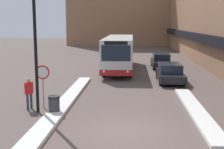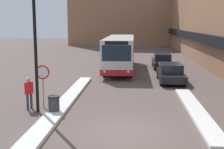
{
  "view_description": "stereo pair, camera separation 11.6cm",
  "coord_description": "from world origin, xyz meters",
  "px_view_note": "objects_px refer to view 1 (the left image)",
  "views": [
    {
      "loc": [
        0.21,
        -12.78,
        4.61
      ],
      "look_at": [
        -0.9,
        4.45,
        1.73
      ],
      "focal_mm": 50.0,
      "sensor_mm": 36.0,
      "label": 1
    },
    {
      "loc": [
        0.33,
        -12.77,
        4.61
      ],
      "look_at": [
        -0.9,
        4.45,
        1.73
      ],
      "focal_mm": 50.0,
      "sensor_mm": 36.0,
      "label": 2
    }
  ],
  "objects_px": {
    "city_bus": "(119,52)",
    "street_lamp": "(40,28)",
    "pedestrian": "(29,91)",
    "trash_bin": "(54,105)",
    "parked_car_front": "(170,73)",
    "parked_car_middle": "(161,61)",
    "stop_sign": "(43,77)"
  },
  "relations": [
    {
      "from": "city_bus",
      "to": "street_lamp",
      "type": "distance_m",
      "value": 15.53
    },
    {
      "from": "parked_car_middle",
      "to": "street_lamp",
      "type": "xyz_separation_m",
      "value": [
        -7.59,
        -16.66,
        3.58
      ]
    },
    {
      "from": "parked_car_middle",
      "to": "city_bus",
      "type": "bearing_deg",
      "value": -158.1
    },
    {
      "from": "parked_car_front",
      "to": "street_lamp",
      "type": "bearing_deg",
      "value": -130.28
    },
    {
      "from": "stop_sign",
      "to": "city_bus",
      "type": "bearing_deg",
      "value": 75.93
    },
    {
      "from": "stop_sign",
      "to": "pedestrian",
      "type": "xyz_separation_m",
      "value": [
        -0.67,
        -0.35,
        -0.67
      ]
    },
    {
      "from": "parked_car_front",
      "to": "trash_bin",
      "type": "distance_m",
      "value": 11.57
    },
    {
      "from": "city_bus",
      "to": "parked_car_middle",
      "type": "xyz_separation_m",
      "value": [
        4.25,
        1.71,
        -1.02
      ]
    },
    {
      "from": "city_bus",
      "to": "parked_car_middle",
      "type": "height_order",
      "value": "city_bus"
    },
    {
      "from": "pedestrian",
      "to": "trash_bin",
      "type": "xyz_separation_m",
      "value": [
        1.55,
        -0.81,
        -0.56
      ]
    },
    {
      "from": "parked_car_front",
      "to": "street_lamp",
      "type": "height_order",
      "value": "street_lamp"
    },
    {
      "from": "parked_car_front",
      "to": "street_lamp",
      "type": "relative_size",
      "value": 0.68
    },
    {
      "from": "city_bus",
      "to": "trash_bin",
      "type": "distance_m",
      "value": 15.56
    },
    {
      "from": "parked_car_front",
      "to": "parked_car_middle",
      "type": "xyz_separation_m",
      "value": [
        -0.0,
        7.7,
        0.01
      ]
    },
    {
      "from": "stop_sign",
      "to": "street_lamp",
      "type": "xyz_separation_m",
      "value": [
        0.2,
        -0.83,
        2.61
      ]
    },
    {
      "from": "city_bus",
      "to": "pedestrian",
      "type": "relative_size",
      "value": 7.31
    },
    {
      "from": "street_lamp",
      "to": "pedestrian",
      "type": "distance_m",
      "value": 3.43
    },
    {
      "from": "street_lamp",
      "to": "parked_car_front",
      "type": "bearing_deg",
      "value": 49.72
    },
    {
      "from": "parked_car_middle",
      "to": "trash_bin",
      "type": "relative_size",
      "value": 4.99
    },
    {
      "from": "stop_sign",
      "to": "street_lamp",
      "type": "height_order",
      "value": "street_lamp"
    },
    {
      "from": "trash_bin",
      "to": "street_lamp",
      "type": "bearing_deg",
      "value": 154.41
    },
    {
      "from": "parked_car_middle",
      "to": "street_lamp",
      "type": "height_order",
      "value": "street_lamp"
    },
    {
      "from": "parked_car_middle",
      "to": "pedestrian",
      "type": "bearing_deg",
      "value": -117.6
    },
    {
      "from": "stop_sign",
      "to": "trash_bin",
      "type": "bearing_deg",
      "value": -52.85
    },
    {
      "from": "parked_car_front",
      "to": "pedestrian",
      "type": "relative_size",
      "value": 2.79
    },
    {
      "from": "parked_car_front",
      "to": "stop_sign",
      "type": "bearing_deg",
      "value": -133.77
    },
    {
      "from": "parked_car_front",
      "to": "trash_bin",
      "type": "bearing_deg",
      "value": -126.67
    },
    {
      "from": "parked_car_front",
      "to": "pedestrian",
      "type": "xyz_separation_m",
      "value": [
        -8.45,
        -8.47,
        0.31
      ]
    },
    {
      "from": "city_bus",
      "to": "street_lamp",
      "type": "height_order",
      "value": "street_lamp"
    },
    {
      "from": "city_bus",
      "to": "pedestrian",
      "type": "xyz_separation_m",
      "value": [
        -4.21,
        -14.47,
        -0.72
      ]
    },
    {
      "from": "city_bus",
      "to": "street_lamp",
      "type": "bearing_deg",
      "value": -102.6
    },
    {
      "from": "city_bus",
      "to": "stop_sign",
      "type": "relative_size",
      "value": 5.36
    }
  ]
}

